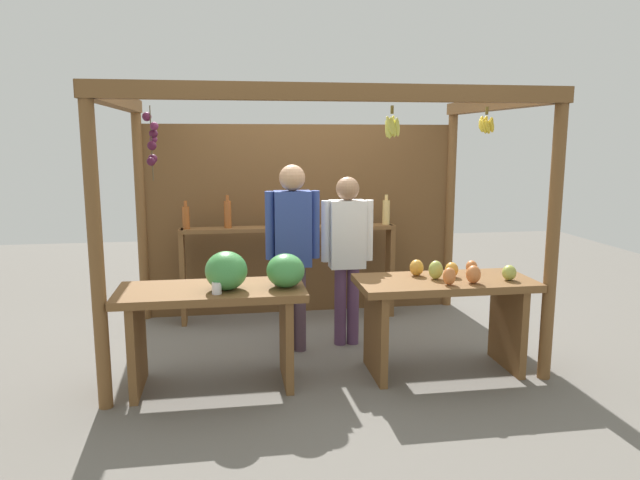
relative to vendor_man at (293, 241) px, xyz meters
The scene contains 7 objects.
ground_plane 1.05m from the vendor_man, 32.47° to the left, with size 12.00×12.00×0.00m, color slate.
market_stall 0.76m from the vendor_man, 70.36° to the left, with size 3.50×2.25×2.28m.
fruit_counter_left 0.96m from the vendor_man, 131.35° to the right, with size 1.43×0.64×1.07m.
fruit_counter_right 1.41m from the vendor_man, 29.28° to the right, with size 1.42×0.64×0.93m.
bottle_shelf_unit 0.98m from the vendor_man, 85.91° to the left, with size 2.25×0.22×1.34m.
vendor_man is the anchor object (origin of this frame).
vendor_woman 0.53m from the vendor_man, 11.51° to the left, with size 0.48×0.21×1.57m.
Camera 1 is at (-0.78, -5.19, 1.90)m, focal length 32.80 mm.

